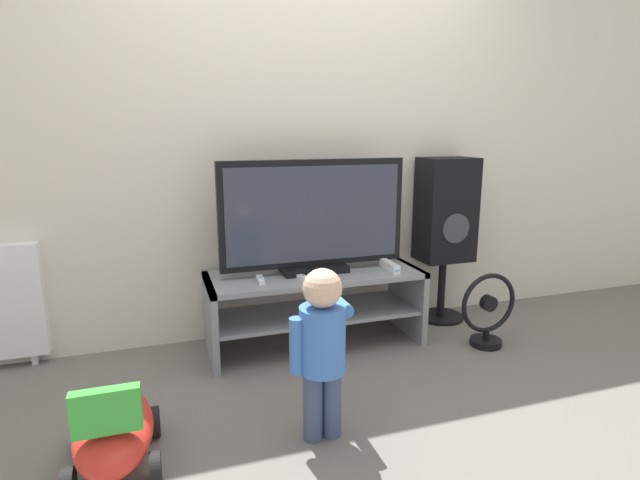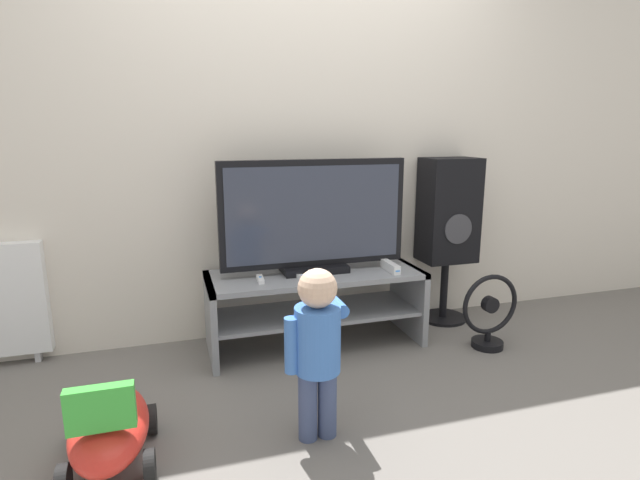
{
  "view_description": "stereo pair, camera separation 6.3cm",
  "coord_description": "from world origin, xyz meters",
  "px_view_note": "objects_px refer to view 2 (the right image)",
  "views": [
    {
      "loc": [
        -0.86,
        -2.44,
        1.28
      ],
      "look_at": [
        0.0,
        0.14,
        0.67
      ],
      "focal_mm": 28.0,
      "sensor_mm": 36.0,
      "label": 1
    },
    {
      "loc": [
        -0.8,
        -2.46,
        1.28
      ],
      "look_at": [
        0.0,
        0.14,
        0.67
      ],
      "focal_mm": 28.0,
      "sensor_mm": 36.0,
      "label": 2
    }
  ],
  "objects_px": {
    "television": "(314,218)",
    "game_console": "(390,267)",
    "remote_primary": "(260,279)",
    "child": "(317,340)",
    "ride_on_toy": "(109,427)",
    "remote_secondary": "(303,277)",
    "speaker_tower": "(448,215)",
    "floor_fan": "(489,315)"
  },
  "relations": [
    {
      "from": "television",
      "to": "game_console",
      "type": "height_order",
      "value": "television"
    },
    {
      "from": "television",
      "to": "game_console",
      "type": "distance_m",
      "value": 0.54
    },
    {
      "from": "game_console",
      "to": "remote_primary",
      "type": "height_order",
      "value": "game_console"
    },
    {
      "from": "remote_primary",
      "to": "child",
      "type": "relative_size",
      "value": 0.18
    },
    {
      "from": "game_console",
      "to": "ride_on_toy",
      "type": "height_order",
      "value": "game_console"
    },
    {
      "from": "remote_secondary",
      "to": "television",
      "type": "bearing_deg",
      "value": 50.51
    },
    {
      "from": "speaker_tower",
      "to": "ride_on_toy",
      "type": "xyz_separation_m",
      "value": [
        -2.02,
        -0.97,
        -0.57
      ]
    },
    {
      "from": "remote_secondary",
      "to": "child",
      "type": "height_order",
      "value": "child"
    },
    {
      "from": "remote_primary",
      "to": "floor_fan",
      "type": "height_order",
      "value": "remote_primary"
    },
    {
      "from": "remote_primary",
      "to": "floor_fan",
      "type": "xyz_separation_m",
      "value": [
        1.31,
        -0.26,
        -0.26
      ]
    },
    {
      "from": "television",
      "to": "floor_fan",
      "type": "relative_size",
      "value": 2.43
    },
    {
      "from": "remote_secondary",
      "to": "floor_fan",
      "type": "xyz_separation_m",
      "value": [
        1.08,
        -0.23,
        -0.26
      ]
    },
    {
      "from": "child",
      "to": "ride_on_toy",
      "type": "bearing_deg",
      "value": 175.97
    },
    {
      "from": "television",
      "to": "speaker_tower",
      "type": "xyz_separation_m",
      "value": [
        0.95,
        0.12,
        -0.05
      ]
    },
    {
      "from": "game_console",
      "to": "remote_primary",
      "type": "xyz_separation_m",
      "value": [
        -0.78,
        0.02,
        -0.01
      ]
    },
    {
      "from": "remote_primary",
      "to": "speaker_tower",
      "type": "relative_size",
      "value": 0.12
    },
    {
      "from": "remote_secondary",
      "to": "speaker_tower",
      "type": "bearing_deg",
      "value": 13.23
    },
    {
      "from": "floor_fan",
      "to": "television",
      "type": "bearing_deg",
      "value": 159.7
    },
    {
      "from": "ride_on_toy",
      "to": "child",
      "type": "bearing_deg",
      "value": -4.03
    },
    {
      "from": "child",
      "to": "ride_on_toy",
      "type": "relative_size",
      "value": 1.28
    },
    {
      "from": "game_console",
      "to": "ride_on_toy",
      "type": "distance_m",
      "value": 1.71
    },
    {
      "from": "floor_fan",
      "to": "ride_on_toy",
      "type": "distance_m",
      "value": 2.1
    },
    {
      "from": "television",
      "to": "child",
      "type": "bearing_deg",
      "value": -105.58
    },
    {
      "from": "remote_secondary",
      "to": "ride_on_toy",
      "type": "relative_size",
      "value": 0.23
    },
    {
      "from": "remote_secondary",
      "to": "floor_fan",
      "type": "distance_m",
      "value": 1.13
    },
    {
      "from": "television",
      "to": "remote_secondary",
      "type": "distance_m",
      "value": 0.35
    },
    {
      "from": "child",
      "to": "game_console",
      "type": "bearing_deg",
      "value": 48.87
    },
    {
      "from": "television",
      "to": "game_console",
      "type": "xyz_separation_m",
      "value": [
        0.44,
        -0.12,
        -0.3
      ]
    },
    {
      "from": "child",
      "to": "floor_fan",
      "type": "distance_m",
      "value": 1.36
    },
    {
      "from": "child",
      "to": "ride_on_toy",
      "type": "height_order",
      "value": "child"
    },
    {
      "from": "remote_secondary",
      "to": "ride_on_toy",
      "type": "height_order",
      "value": "remote_secondary"
    },
    {
      "from": "television",
      "to": "ride_on_toy",
      "type": "bearing_deg",
      "value": -141.58
    },
    {
      "from": "child",
      "to": "speaker_tower",
      "type": "xyz_separation_m",
      "value": [
        1.21,
        1.03,
        0.29
      ]
    },
    {
      "from": "speaker_tower",
      "to": "ride_on_toy",
      "type": "bearing_deg",
      "value": -154.41
    },
    {
      "from": "television",
      "to": "ride_on_toy",
      "type": "relative_size",
      "value": 1.9
    },
    {
      "from": "remote_primary",
      "to": "ride_on_toy",
      "type": "relative_size",
      "value": 0.23
    },
    {
      "from": "floor_fan",
      "to": "ride_on_toy",
      "type": "bearing_deg",
      "value": -166.52
    },
    {
      "from": "child",
      "to": "remote_primary",
      "type": "bearing_deg",
      "value": 96.08
    },
    {
      "from": "game_console",
      "to": "speaker_tower",
      "type": "relative_size",
      "value": 0.18
    },
    {
      "from": "game_console",
      "to": "floor_fan",
      "type": "distance_m",
      "value": 0.65
    },
    {
      "from": "child",
      "to": "ride_on_toy",
      "type": "distance_m",
      "value": 0.87
    },
    {
      "from": "game_console",
      "to": "floor_fan",
      "type": "bearing_deg",
      "value": -24.39
    }
  ]
}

